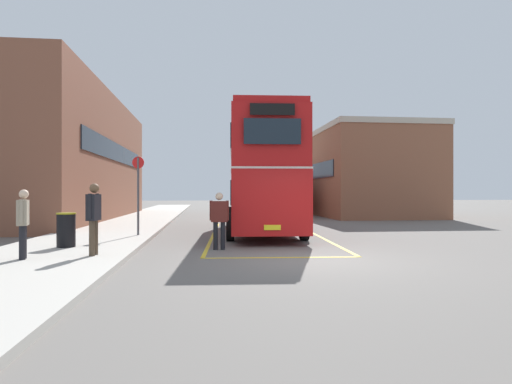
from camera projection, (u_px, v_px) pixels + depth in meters
name	position (u px, v px, depth m)	size (l,w,h in m)	color
ground_plane	(250.00, 222.00, 25.39)	(135.60, 135.60, 0.00)	#66605B
sidewalk_left	(142.00, 219.00, 27.05)	(4.00, 57.60, 0.14)	#B2ADA3
brick_building_left	(61.00, 158.00, 27.18)	(6.89, 21.35, 7.64)	brown
depot_building_right	(363.00, 173.00, 32.82)	(7.30, 12.29, 6.31)	brown
double_decker_bus	(261.00, 174.00, 18.77)	(3.34, 10.63, 4.75)	black
single_deck_bus	(279.00, 193.00, 34.81)	(3.59, 9.99, 3.02)	black
pedestrian_boarding	(219.00, 217.00, 13.09)	(0.57, 0.26, 1.71)	black
pedestrian_waiting_near	(94.00, 213.00, 10.96)	(0.27, 0.60, 1.79)	#473828
pedestrian_waiting_far	(23.00, 219.00, 10.34)	(0.32, 0.54, 1.64)	black
litter_bin	(66.00, 230.00, 12.63)	(0.54, 0.54, 0.99)	black
bus_stop_sign	(138.00, 188.00, 16.18)	(0.44, 0.10, 2.89)	#4C4C51
bay_marking_yellow	(266.00, 237.00, 16.82)	(5.00, 12.74, 0.01)	gold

